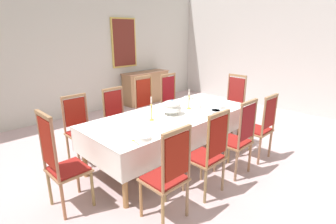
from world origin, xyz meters
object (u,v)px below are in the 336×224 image
Objects in this scene: chair_south_a at (168,174)px; candlestick_east at (189,101)px; soup_tureen at (172,107)px; bowl_near_right at (143,137)px; bowl_far_left at (154,107)px; spoon_secondary at (134,141)px; spoon_primary at (219,110)px; chair_head_west at (61,162)px; chair_north_b at (118,118)px; bowl_near_left at (216,111)px; bowl_far_right at (189,97)px; chair_south_c at (238,137)px; chair_south_b at (209,153)px; sideboard at (146,87)px; framed_painting at (124,43)px; chair_south_d at (260,126)px; chair_head_east at (232,104)px; dining_table at (171,119)px; chair_north_a at (80,128)px; candlestick_west at (152,111)px; chair_north_c at (148,107)px; chair_north_d at (172,102)px.

candlestick_east is at bearing 34.06° from chair_south_a.
chair_south_a is 3.64× the size of soup_tureen.
bowl_far_left is (0.98, 0.91, -0.00)m from bowl_near_right.
candlestick_east is at bearing 26.44° from spoon_secondary.
spoon_secondary is at bearing -164.30° from spoon_primary.
chair_head_west is 1.89m from bowl_far_left.
chair_north_b is 6.51× the size of bowl_near_left.
chair_north_b is (0.71, 1.99, -0.01)m from chair_south_a.
bowl_far_right is 1.08× the size of spoon_secondary.
chair_south_c is 6.50× the size of spoon_secondary.
chair_south_c is 5.99× the size of bowl_far_right.
chair_south_b is at bearing -135.71° from spoon_primary.
soup_tureen is (1.80, -0.00, 0.29)m from chair_head_west.
chair_head_west is 0.85× the size of sideboard.
bowl_far_right reaches higher than bowl_near_left.
framed_painting reaches higher than chair_south_c.
chair_south_d is at bearing -4.73° from spoon_secondary.
chair_south_a is 1.76m from bowl_near_left.
bowl_near_left is at bearing 109.61° from chair_head_east.
spoon_primary is (1.77, 0.60, 0.21)m from chair_south_a.
bowl_far_right is at bearing 88.98° from spoon_primary.
candlestick_east is 0.48m from bowl_near_left.
dining_table is 0.46m from bowl_far_left.
candlestick_east reaches higher than chair_north_b.
dining_table is 1.16m from spoon_secondary.
chair_north_a is 3.18× the size of candlestick_east.
candlestick_west is at bearing 43.61° from spoon_secondary.
chair_head_west reaches higher than chair_head_east.
bowl_near_right is (-0.61, -1.45, 0.24)m from chair_north_b.
chair_south_a is at bearing 54.75° from chair_north_c.
chair_north_d is at bearing -179.77° from chair_north_b.
chair_north_c reaches higher than bowl_near_left.
bowl_near_left is 1.08× the size of bowl_far_left.
framed_painting is (0.79, 3.71, 0.94)m from spoon_primary.
candlestick_east is (-1.37, 0.00, 0.32)m from chair_head_east.
chair_south_a is at bearing -146.59° from spoon_primary.
bowl_near_right is at bearing 164.79° from chair_south_d.
chair_south_b is (-0.35, -1.00, -0.13)m from dining_table.
chair_north_d is 1.79m from candlestick_west.
chair_south_b reaches higher than dining_table.
framed_painting is at bearing 76.26° from bowl_near_left.
spoon_secondary is at bearing 89.54° from chair_north_a.
chair_north_a is 1.81m from candlestick_east.
chair_south_b is 3.18× the size of candlestick_west.
bowl_far_left is at bearing 103.85° from chair_head_west.
chair_south_d is (0.68, 0.00, -0.01)m from chair_south_c.
chair_south_c is 3.21× the size of candlestick_west.
chair_north_d is 2.55m from spoon_secondary.
bowl_far_right is (-0.08, 1.46, 0.23)m from chair_south_d.
candlestick_west is at bearing 51.36° from sideboard.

